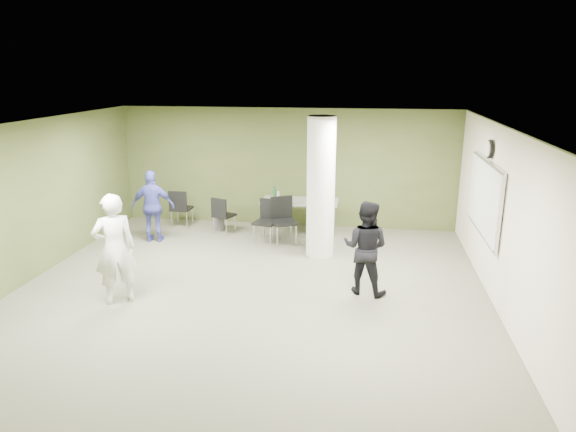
% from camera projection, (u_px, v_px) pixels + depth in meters
% --- Properties ---
extents(floor, '(8.00, 8.00, 0.00)m').
position_uv_depth(floor, '(250.00, 291.00, 8.76)').
color(floor, '#515240').
rests_on(floor, ground).
extents(ceiling, '(8.00, 8.00, 0.00)m').
position_uv_depth(ceiling, '(247.00, 126.00, 7.99)').
color(ceiling, white).
rests_on(ceiling, wall_back).
extents(wall_back, '(8.00, 2.80, 0.02)m').
position_uv_depth(wall_back, '(287.00, 168.00, 12.17)').
color(wall_back, '#455025').
rests_on(wall_back, floor).
extents(wall_left, '(0.02, 8.00, 2.80)m').
position_uv_depth(wall_left, '(25.00, 203.00, 8.96)').
color(wall_left, '#455025').
rests_on(wall_left, floor).
extents(wall_right_cream, '(0.02, 8.00, 2.80)m').
position_uv_depth(wall_right_cream, '(505.00, 223.00, 7.79)').
color(wall_right_cream, beige).
rests_on(wall_right_cream, floor).
extents(column, '(0.56, 0.56, 2.80)m').
position_uv_depth(column, '(321.00, 188.00, 10.13)').
color(column, silver).
rests_on(column, floor).
extents(whiteboard, '(0.05, 2.30, 1.30)m').
position_uv_depth(whiteboard, '(484.00, 198.00, 8.91)').
color(whiteboard, silver).
rests_on(whiteboard, wall_right_cream).
extents(wall_clock, '(0.06, 0.32, 0.32)m').
position_uv_depth(wall_clock, '(490.00, 149.00, 8.68)').
color(wall_clock, black).
rests_on(wall_clock, wall_right_cream).
extents(folding_table, '(1.71, 0.75, 1.06)m').
position_uv_depth(folding_table, '(299.00, 202.00, 11.55)').
color(folding_table, gray).
rests_on(folding_table, floor).
extents(wastebasket, '(0.28, 0.28, 0.32)m').
position_uv_depth(wastebasket, '(218.00, 223.00, 12.09)').
color(wastebasket, '#4C4C4C').
rests_on(wastebasket, floor).
extents(chair_back_left, '(0.46, 0.46, 0.92)m').
position_uv_depth(chair_back_left, '(180.00, 206.00, 12.14)').
color(chair_back_left, black).
rests_on(chair_back_left, floor).
extents(chair_back_right, '(0.55, 0.55, 0.86)m').
position_uv_depth(chair_back_right, '(222.00, 213.00, 11.70)').
color(chair_back_right, black).
rests_on(chair_back_right, floor).
extents(chair_table_left, '(0.56, 0.56, 0.93)m').
position_uv_depth(chair_table_left, '(267.00, 217.00, 11.16)').
color(chair_table_left, black).
rests_on(chair_table_left, floor).
extents(chair_table_right, '(0.66, 0.66, 1.01)m').
position_uv_depth(chair_table_right, '(283.00, 216.00, 11.07)').
color(chair_table_right, black).
rests_on(chair_table_right, floor).
extents(woman_white, '(0.79, 0.73, 1.81)m').
position_uv_depth(woman_white, '(115.00, 249.00, 8.13)').
color(woman_white, silver).
rests_on(woman_white, floor).
extents(man_black, '(0.91, 0.79, 1.60)m').
position_uv_depth(man_black, '(365.00, 248.00, 8.51)').
color(man_black, black).
rests_on(man_black, floor).
extents(man_blue, '(0.97, 0.51, 1.58)m').
position_uv_depth(man_blue, '(153.00, 206.00, 11.11)').
color(man_blue, '#4144A2').
rests_on(man_blue, floor).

